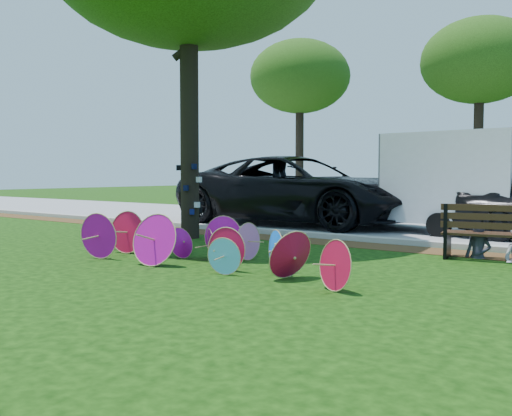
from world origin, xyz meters
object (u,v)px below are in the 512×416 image
at_px(black_van, 297,190).
at_px(person_left, 479,224).
at_px(parasol_pile, 190,242).
at_px(park_bench, 498,233).
at_px(cargo_trailer, 456,178).

xyz_separation_m(black_van, person_left, (6.44, -3.84, -0.40)).
distance_m(parasol_pile, black_van, 7.94).
distance_m(park_bench, person_left, 0.38).
height_order(black_van, cargo_trailer, cargo_trailer).
height_order(parasol_pile, cargo_trailer, cargo_trailer).
height_order(black_van, person_left, black_van).
bearing_deg(park_bench, person_left, 161.72).
distance_m(cargo_trailer, park_bench, 4.72).
height_order(cargo_trailer, person_left, cargo_trailer).
relative_size(cargo_trailer, park_bench, 1.71).
height_order(parasol_pile, person_left, person_left).
xyz_separation_m(parasol_pile, park_bench, (4.17, 3.58, 0.12)).
bearing_deg(black_van, parasol_pile, -163.13).
bearing_deg(cargo_trailer, black_van, -173.03).
bearing_deg(cargo_trailer, park_bench, -59.32).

